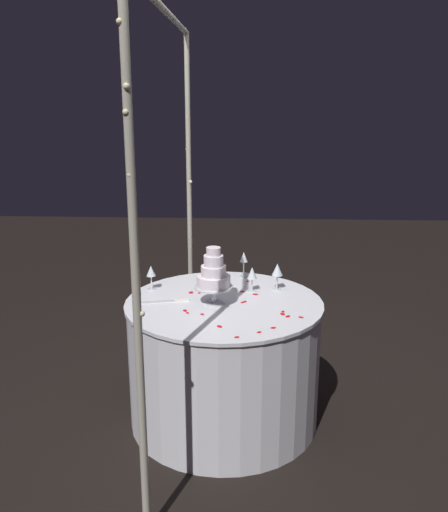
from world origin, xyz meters
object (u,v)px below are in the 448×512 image
wine_glass_0 (244,259)px  wine_glass_3 (252,274)px  wine_glass_1 (151,272)px  cake_knife (168,301)px  decorative_arch (169,173)px  main_table (224,361)px  wine_glass_2 (277,270)px  tiered_cake (214,275)px

wine_glass_0 → wine_glass_3: wine_glass_0 is taller
wine_glass_0 → wine_glass_1: size_ratio=1.12×
cake_knife → wine_glass_0: bearing=-41.6°
wine_glass_3 → cake_knife: wine_glass_3 is taller
decorative_arch → wine_glass_3: decorative_arch is taller
wine_glass_0 → cake_knife: wine_glass_0 is taller
main_table → wine_glass_2: wine_glass_2 is taller
cake_knife → decorative_arch: bearing=-53.1°
main_table → tiered_cake: tiered_cake is taller
wine_glass_1 → wine_glass_2: 0.78m
main_table → wine_glass_2: size_ratio=6.91×
wine_glass_0 → cake_knife: size_ratio=0.59×
decorative_arch → tiered_cake: decorative_arch is taller
tiered_cake → wine_glass_1: bearing=60.2°
main_table → wine_glass_2: bearing=-54.5°
main_table → decorative_arch: bearing=90.0°
wine_glass_2 → wine_glass_1: bearing=92.6°
wine_glass_2 → wine_glass_3: 0.16m
wine_glass_0 → wine_glass_1: (-0.28, 0.57, -0.01)m
main_table → wine_glass_0: size_ratio=6.75×
wine_glass_3 → tiered_cake: bearing=136.2°
wine_glass_0 → wine_glass_3: 0.29m
main_table → wine_glass_2: (0.23, -0.32, 0.51)m
decorative_arch → tiered_cake: bearing=-99.2°
wine_glass_2 → wine_glass_3: size_ratio=1.09×
decorative_arch → wine_glass_3: size_ratio=15.29×
main_table → cake_knife: bearing=93.4°
tiered_cake → wine_glass_1: (0.23, 0.40, -0.06)m
wine_glass_1 → cake_knife: 0.27m
wine_glass_1 → decorative_arch: bearing=-140.5°
wine_glass_1 → cake_knife: size_ratio=0.52×
tiered_cake → wine_glass_2: size_ratio=2.01×
tiered_cake → wine_glass_2: bearing=-54.6°
wine_glass_3 → wine_glass_2: bearing=-76.7°
wine_glass_0 → wine_glass_1: 0.64m
wine_glass_1 → wine_glass_2: size_ratio=0.91×
main_table → wine_glass_1: size_ratio=7.56×
wine_glass_2 → cake_knife: 0.70m
decorative_arch → wine_glass_2: bearing=-69.9°
wine_glass_1 → wine_glass_3: 0.62m
wine_glass_0 → cake_knife: bearing=138.4°
decorative_arch → main_table: (0.00, -0.30, -1.13)m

